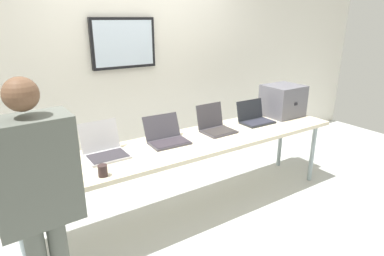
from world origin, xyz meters
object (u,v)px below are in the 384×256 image
(laptop_station_2, at_px, (167,136))
(coffee_mug, at_px, (103,171))
(equipment_box, at_px, (283,100))
(laptop_station_0, at_px, (27,165))
(laptop_station_4, at_px, (255,118))
(workbench, at_px, (192,145))
(laptop_station_1, at_px, (104,148))
(person, at_px, (37,190))
(laptop_station_3, at_px, (215,125))

(laptop_station_2, bearing_deg, coffee_mug, -154.18)
(coffee_mug, bearing_deg, equipment_box, 9.17)
(laptop_station_0, height_order, laptop_station_2, laptop_station_0)
(coffee_mug, bearing_deg, laptop_station_0, 140.27)
(laptop_station_0, xyz_separation_m, laptop_station_4, (2.34, -0.03, 0.00))
(laptop_station_0, bearing_deg, workbench, -5.34)
(laptop_station_4, relative_size, coffee_mug, 4.12)
(laptop_station_0, height_order, laptop_station_4, same)
(laptop_station_1, relative_size, coffee_mug, 3.92)
(coffee_mug, bearing_deg, laptop_station_2, 25.82)
(person, height_order, coffee_mug, person)
(laptop_station_3, xyz_separation_m, laptop_station_4, (0.56, -0.00, -0.01))
(workbench, xyz_separation_m, laptop_station_2, (-0.22, 0.11, 0.10))
(equipment_box, distance_m, person, 2.93)
(laptop_station_4, distance_m, person, 2.48)
(equipment_box, height_order, laptop_station_2, equipment_box)
(workbench, height_order, equipment_box, equipment_box)
(laptop_station_2, relative_size, laptop_station_4, 1.02)
(laptop_station_3, bearing_deg, laptop_station_2, 179.77)
(equipment_box, relative_size, laptop_station_1, 1.22)
(laptop_station_3, bearing_deg, person, -158.07)
(laptop_station_2, xyz_separation_m, laptop_station_4, (1.13, -0.01, 0.00))
(laptop_station_4, relative_size, person, 0.23)
(laptop_station_4, bearing_deg, laptop_station_3, 179.71)
(laptop_station_4, bearing_deg, laptop_station_2, 179.74)
(laptop_station_3, xyz_separation_m, coffee_mug, (-1.32, -0.36, -0.02))
(laptop_station_0, relative_size, coffee_mug, 4.09)
(equipment_box, distance_m, laptop_station_3, 1.04)
(laptop_station_0, relative_size, laptop_station_1, 1.04)
(laptop_station_3, height_order, laptop_station_4, laptop_station_3)
(equipment_box, xyz_separation_m, coffee_mug, (-2.35, -0.38, -0.14))
(laptop_station_4, bearing_deg, laptop_station_1, 179.28)
(equipment_box, relative_size, laptop_station_3, 1.31)
(person, relative_size, coffee_mug, 17.91)
(equipment_box, relative_size, laptop_station_4, 1.16)
(laptop_station_3, height_order, coffee_mug, laptop_station_3)
(laptop_station_1, distance_m, person, 0.99)
(laptop_station_0, height_order, laptop_station_1, laptop_station_1)
(laptop_station_2, distance_m, coffee_mug, 0.82)
(laptop_station_1, distance_m, laptop_station_4, 1.73)
(laptop_station_3, bearing_deg, laptop_station_4, -0.29)
(person, bearing_deg, laptop_station_4, 17.05)
(equipment_box, bearing_deg, laptop_station_1, -179.91)
(workbench, distance_m, laptop_station_4, 0.93)
(laptop_station_2, bearing_deg, laptop_station_3, -0.23)
(person, bearing_deg, coffee_mug, 37.33)
(laptop_station_2, relative_size, person, 0.23)
(laptop_station_0, distance_m, laptop_station_4, 2.34)
(laptop_station_2, bearing_deg, laptop_station_1, 178.42)
(laptop_station_0, xyz_separation_m, laptop_station_2, (1.20, -0.02, -0.00))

